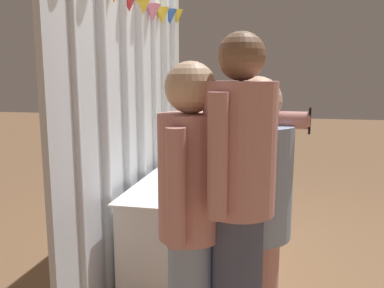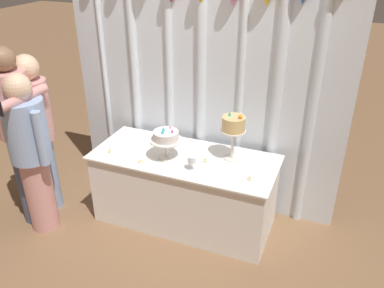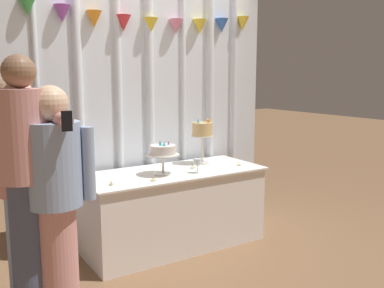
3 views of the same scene
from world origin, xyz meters
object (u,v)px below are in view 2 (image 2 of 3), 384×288
cake_display_nearleft (166,137)px  guest_girl_blue_dress (37,128)px  tealight_far_right (250,179)px  tealight_near_left (140,161)px  tealight_far_left (110,151)px  tealight_near_right (205,161)px  guest_man_dark_suit (19,132)px  guest_man_pink_jacket (31,151)px  cake_table (185,189)px  cake_display_nearright (233,126)px  wine_glass (192,160)px

cake_display_nearleft → guest_girl_blue_dress: guest_girl_blue_dress is taller
tealight_far_right → tealight_near_left: bearing=-175.1°
tealight_far_left → tealight_near_right: size_ratio=0.87×
tealight_near_left → tealight_far_right: (0.99, 0.08, 0.00)m
guest_girl_blue_dress → guest_man_dark_suit: bearing=-90.4°
cake_display_nearleft → tealight_near_left: bearing=-138.1°
cake_display_nearleft → tealight_far_left: size_ratio=7.99×
cake_display_nearleft → guest_man_pink_jacket: 1.21m
tealight_near_right → guest_girl_blue_dress: 1.64m
cake_table → tealight_far_left: size_ratio=44.47×
guest_man_dark_suit → cake_display_nearright: bearing=19.9°
wine_glass → guest_man_pink_jacket: bearing=-163.7°
cake_display_nearright → tealight_far_right: bearing=-49.7°
cake_table → tealight_far_left: 0.80m
tealight_far_left → tealight_near_right: 0.91m
cake_display_nearright → tealight_far_right: (0.24, -0.29, -0.32)m
tealight_far_left → guest_man_pink_jacket: 0.69m
cake_display_nearleft → guest_girl_blue_dress: (-1.25, -0.23, -0.02)m
tealight_far_right → guest_man_pink_jacket: 1.95m
tealight_near_left → tealight_near_right: 0.58m
cake_display_nearleft → guest_man_dark_suit: bearing=-160.3°
cake_display_nearright → guest_man_pink_jacket: bearing=-156.4°
tealight_near_right → guest_girl_blue_dress: size_ratio=0.03×
wine_glass → guest_man_pink_jacket: size_ratio=0.08×
guest_man_dark_suit → cake_display_nearleft: bearing=19.7°
tealight_far_left → tealight_near_left: (0.35, -0.05, -0.00)m
cake_display_nearleft → cake_display_nearright: cake_display_nearright is taller
tealight_near_right → guest_man_dark_suit: size_ratio=0.03×
tealight_far_right → guest_girl_blue_dress: bearing=-175.7°
wine_glass → guest_man_dark_suit: (-1.55, -0.34, 0.14)m
wine_glass → tealight_far_right: 0.52m
cake_display_nearleft → tealight_far_right: bearing=-5.7°
cake_table → cake_display_nearright: 0.82m
cake_table → tealight_near_right: 0.43m
tealight_near_right → cake_display_nearright: bearing=35.3°
cake_table → tealight_far_right: 0.77m
tealight_near_left → guest_man_pink_jacket: (-0.91, -0.35, 0.10)m
cake_display_nearleft → wine_glass: cake_display_nearleft is taller
guest_girl_blue_dress → guest_man_dark_suit: guest_man_dark_suit is taller
tealight_far_right → guest_man_dark_suit: (-2.06, -0.37, 0.22)m
cake_display_nearleft → guest_man_pink_jacket: guest_man_pink_jacket is taller
cake_table → tealight_near_right: tealight_near_right is taller
cake_display_nearright → tealight_near_right: size_ratio=10.29×
cake_table → tealight_far_right: bearing=-13.3°
tealight_far_right → wine_glass: bearing=-176.5°
cake_table → cake_display_nearright: size_ratio=3.77×
wine_glass → tealight_near_right: (0.06, 0.17, -0.09)m
guest_girl_blue_dress → tealight_far_left: bearing=9.7°
cake_display_nearleft → guest_girl_blue_dress: 1.27m
cake_display_nearleft → tealight_far_left: (-0.54, -0.11, -0.20)m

